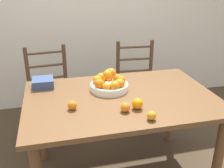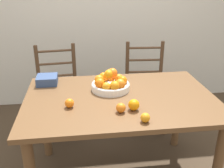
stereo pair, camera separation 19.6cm
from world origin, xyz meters
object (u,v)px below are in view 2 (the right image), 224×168
object	(u,v)px
orange_loose_1	(134,105)
orange_loose_3	(121,108)
orange_loose_0	(69,103)
chair_right	(146,88)
orange_loose_2	(145,118)
book_stack	(47,80)
chair_left	(59,93)
fruit_bowl	(111,83)

from	to	relation	value
orange_loose_1	orange_loose_3	xyz separation A→B (m)	(-0.09, -0.02, -0.01)
orange_loose_0	orange_loose_3	xyz separation A→B (m)	(0.34, -0.11, 0.00)
orange_loose_1	chair_right	distance (m)	1.14
orange_loose_2	book_stack	xyz separation A→B (m)	(-0.66, 0.71, 0.00)
orange_loose_2	chair_left	bearing A→B (deg)	117.67
orange_loose_3	orange_loose_1	bearing A→B (deg)	11.59
orange_loose_0	chair_left	distance (m)	1.00
orange_loose_2	orange_loose_3	bearing A→B (deg)	132.23
orange_loose_3	chair_right	world-z (taller)	chair_right
fruit_bowl	book_stack	bearing A→B (deg)	159.24
fruit_bowl	orange_loose_2	size ratio (longest dim) A/B	5.02
fruit_bowl	chair_right	distance (m)	0.89
chair_left	orange_loose_3	bearing A→B (deg)	-70.32
fruit_bowl	chair_left	world-z (taller)	chair_left
book_stack	orange_loose_1	bearing A→B (deg)	-41.26
chair_left	orange_loose_2	bearing A→B (deg)	-67.91
orange_loose_3	orange_loose_0	bearing A→B (deg)	161.58
fruit_bowl	chair_left	bearing A→B (deg)	124.98
book_stack	orange_loose_0	bearing A→B (deg)	-66.92
chair_right	book_stack	distance (m)	1.14
orange_loose_2	orange_loose_3	distance (m)	0.19
orange_loose_0	orange_loose_1	bearing A→B (deg)	-12.35
orange_loose_0	orange_loose_2	world-z (taller)	orange_loose_0
orange_loose_0	chair_right	xyz separation A→B (m)	(0.78, 0.93, -0.33)
orange_loose_2	chair_right	size ratio (longest dim) A/B	0.06
chair_right	orange_loose_2	bearing A→B (deg)	-101.05
orange_loose_0	book_stack	xyz separation A→B (m)	(-0.19, 0.45, 0.00)
chair_left	book_stack	bearing A→B (deg)	-100.25
orange_loose_1	chair_right	xyz separation A→B (m)	(0.35, 1.02, -0.34)
fruit_bowl	orange_loose_1	xyz separation A→B (m)	(0.11, -0.35, -0.02)
orange_loose_0	orange_loose_1	xyz separation A→B (m)	(0.43, -0.09, 0.01)
book_stack	orange_loose_3	bearing A→B (deg)	-46.74
orange_loose_3	chair_left	xyz separation A→B (m)	(-0.49, 1.04, -0.33)
orange_loose_1	orange_loose_3	size ratio (longest dim) A/B	1.18
fruit_bowl	orange_loose_2	xyz separation A→B (m)	(0.15, -0.51, -0.03)
orange_loose_0	orange_loose_3	distance (m)	0.36
fruit_bowl	orange_loose_1	world-z (taller)	fruit_bowl
orange_loose_0	orange_loose_3	size ratio (longest dim) A/B	0.98
orange_loose_1	book_stack	bearing A→B (deg)	138.74
fruit_bowl	chair_left	xyz separation A→B (m)	(-0.47, 0.67, -0.36)
orange_loose_2	chair_left	world-z (taller)	chair_left
orange_loose_1	chair_right	world-z (taller)	chair_right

